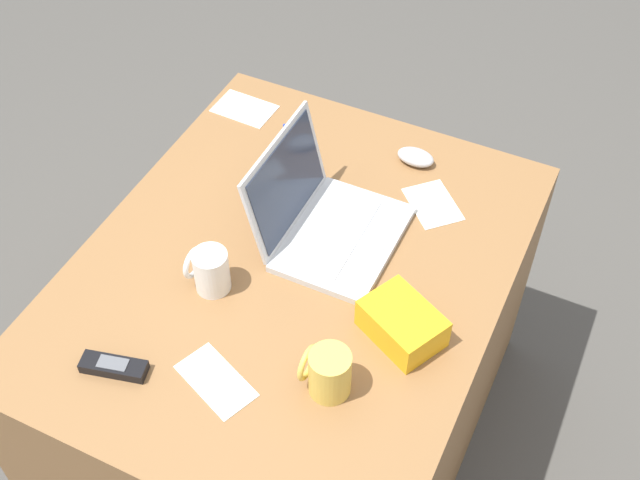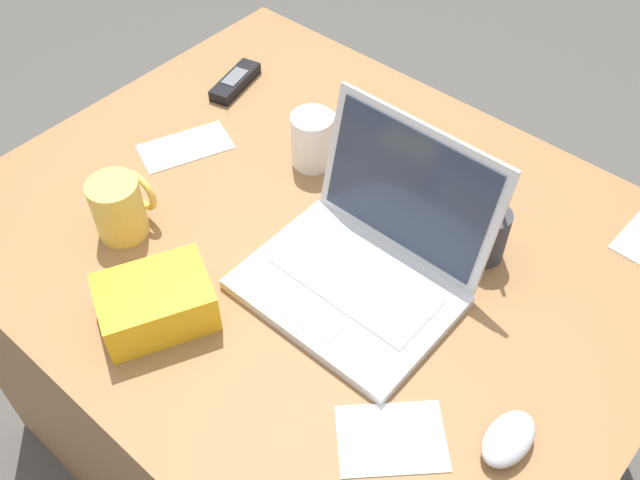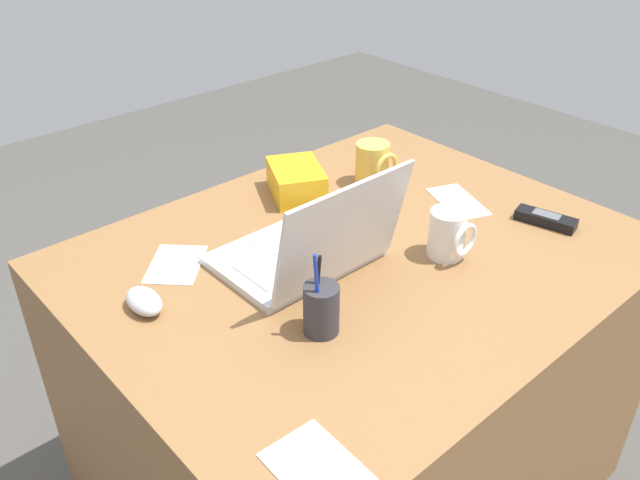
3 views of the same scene
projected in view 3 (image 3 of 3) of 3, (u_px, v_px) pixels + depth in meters
desk at (355, 381)px, 1.62m from camera, size 1.17×0.94×0.76m
laptop at (309, 248)px, 1.34m from camera, size 0.33×0.30×0.24m
computer_mouse at (144, 301)px, 1.24m from camera, size 0.06×0.10×0.04m
coffee_mug_white at (373, 164)px, 1.67m from camera, size 0.09×0.10×0.11m
coffee_mug_tall at (449, 234)px, 1.38m from camera, size 0.08×0.09×0.11m
cordless_phone at (546, 219)px, 1.52m from camera, size 0.08×0.14×0.03m
pen_holder at (321, 309)px, 1.17m from camera, size 0.07×0.07×0.17m
snack_bag at (296, 181)px, 1.63m from camera, size 0.18×0.20×0.08m
paper_note_near_laptop at (176, 264)px, 1.38m from camera, size 0.18×0.18×0.00m
paper_note_left at (457, 201)px, 1.62m from camera, size 0.15×0.19×0.00m
paper_note_right at (320, 471)px, 0.93m from camera, size 0.11×0.17×0.00m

